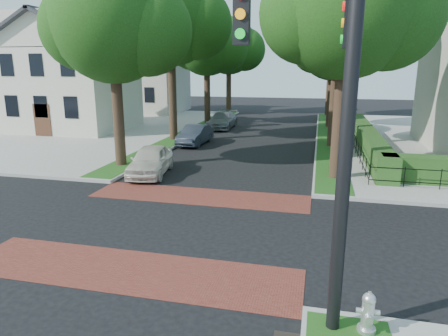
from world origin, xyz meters
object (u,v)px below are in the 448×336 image
at_px(parked_car_middle, 195,135).
at_px(fire_hydrant, 368,313).
at_px(parked_car_front, 150,160).
at_px(parked_car_rear, 222,120).
at_px(traffic_signal, 337,94).

xyz_separation_m(parked_car_middle, fire_hydrant, (9.34, -18.73, -0.10)).
bearing_deg(parked_car_front, fire_hydrant, -58.84).
height_order(parked_car_middle, fire_hydrant, parked_car_middle).
bearing_deg(fire_hydrant, parked_car_rear, 86.77).
distance_m(parked_car_front, parked_car_middle, 8.12).
bearing_deg(parked_car_rear, parked_car_middle, -90.29).
relative_size(traffic_signal, fire_hydrant, 9.17).
relative_size(parked_car_front, parked_car_rear, 0.85).
bearing_deg(parked_car_front, parked_car_middle, 82.12).
height_order(parked_car_front, parked_car_rear, parked_car_front).
bearing_deg(fire_hydrant, parked_car_middle, 93.98).
xyz_separation_m(traffic_signal, parked_car_front, (-8.26, 10.42, -3.99)).
bearing_deg(parked_car_middle, fire_hydrant, -60.72).
bearing_deg(traffic_signal, fire_hydrant, -12.80).
relative_size(traffic_signal, parked_car_rear, 1.63).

